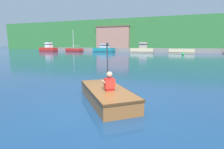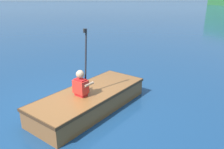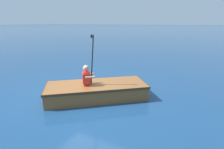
# 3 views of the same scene
# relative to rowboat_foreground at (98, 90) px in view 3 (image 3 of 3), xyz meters

# --- Properties ---
(ground_plane) EXTENTS (300.00, 300.00, 0.00)m
(ground_plane) POSITION_rel_rowboat_foreground_xyz_m (0.12, -0.57, -0.24)
(ground_plane) COLOR navy
(rowboat_foreground) EXTENTS (2.63, 2.88, 0.42)m
(rowboat_foreground) POSITION_rel_rowboat_foreground_xyz_m (0.00, 0.00, 0.00)
(rowboat_foreground) COLOR brown
(rowboat_foreground) RESTS_ON ground
(person_paddler) EXTENTS (0.46, 0.46, 1.38)m
(person_paddler) POSITION_rel_rowboat_foreground_xyz_m (0.20, -0.24, 0.45)
(person_paddler) COLOR red
(person_paddler) RESTS_ON rowboat_foreground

